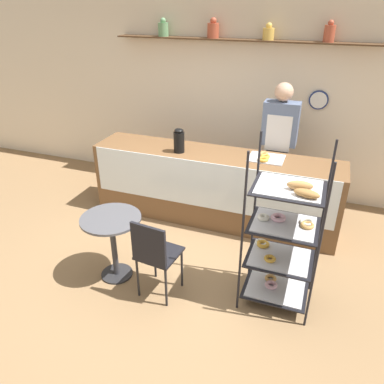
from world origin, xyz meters
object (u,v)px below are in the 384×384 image
object	(u,v)px
cafe_table	(112,233)
coffee_carafe	(179,141)
cafe_chair	(154,252)
donut_tray_counter	(265,158)
person_worker	(278,145)
pastry_rack	(282,237)

from	to	relation	value
cafe_table	coffee_carafe	bearing A→B (deg)	82.09
coffee_carafe	cafe_chair	bearing A→B (deg)	-76.87
cafe_chair	donut_tray_counter	bearing A→B (deg)	-106.76
coffee_carafe	donut_tray_counter	size ratio (longest dim) A/B	0.73
cafe_table	donut_tray_counter	bearing A→B (deg)	50.57
cafe_table	cafe_chair	size ratio (longest dim) A/B	0.82
cafe_chair	person_worker	bearing A→B (deg)	-104.22
person_worker	pastry_rack	bearing A→B (deg)	-79.11
cafe_chair	donut_tray_counter	xyz separation A→B (m)	(0.71, 1.67, 0.42)
person_worker	cafe_chair	bearing A→B (deg)	-110.46
donut_tray_counter	pastry_rack	bearing A→B (deg)	-72.00
cafe_chair	coffee_carafe	size ratio (longest dim) A/B	2.87
cafe_table	donut_tray_counter	xyz separation A→B (m)	(1.26, 1.53, 0.43)
cafe_table	donut_tray_counter	world-z (taller)	donut_tray_counter
person_worker	coffee_carafe	distance (m)	1.30
donut_tray_counter	person_worker	bearing A→B (deg)	79.59
person_worker	donut_tray_counter	size ratio (longest dim) A/B	4.22
person_worker	cafe_table	bearing A→B (deg)	-124.06
cafe_table	cafe_chair	xyz separation A→B (m)	(0.55, -0.14, 0.01)
coffee_carafe	donut_tray_counter	xyz separation A→B (m)	(1.06, 0.15, -0.13)
pastry_rack	cafe_table	size ratio (longest dim) A/B	2.25
cafe_table	person_worker	bearing A→B (deg)	55.94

